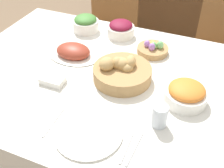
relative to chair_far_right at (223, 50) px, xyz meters
The scene contains 16 objects.
dining_table 1.02m from the chair_far_right, 117.98° to the right, with size 1.71×1.13×0.76m.
chair_far_right is the anchor object (origin of this frame).
chair_far_left 0.91m from the chair_far_right, behind, with size 0.44×0.44×1.00m.
sideboard 1.12m from the chair_far_right, 130.28° to the left, with size 1.12×0.44×0.94m.
bread_basket 1.02m from the chair_far_right, 117.60° to the right, with size 0.29×0.29×0.12m.
egg_basket 0.74m from the chair_far_right, 123.21° to the right, with size 0.17×0.17×0.08m.
ham_platter 1.13m from the chair_far_right, 134.87° to the right, with size 0.30×0.21×0.07m.
green_salad_bowl 1.02m from the chair_far_right, 149.80° to the right, with size 0.16×0.16×0.10m.
carrot_bowl 0.97m from the chair_far_right, 98.18° to the right, with size 0.19×0.19×0.10m.
beet_salad_bowl 0.82m from the chair_far_right, 142.87° to the right, with size 0.17×0.17×0.10m.
dinner_plate 1.36m from the chair_far_right, 109.63° to the right, with size 0.28×0.28×0.01m.
fork 1.42m from the chair_far_right, 115.96° to the right, with size 0.02×0.18×0.00m.
knife 1.31m from the chair_far_right, 102.75° to the right, with size 0.02×0.18×0.00m.
spoon 1.31m from the chair_far_right, 101.44° to the right, with size 0.02×0.18×0.00m.
drinking_cup 1.15m from the chair_far_right, 100.49° to the right, with size 0.07×0.07×0.10m.
butter_dish 1.31m from the chair_far_right, 126.13° to the right, with size 0.12×0.07×0.03m.
Camera 1 is at (0.40, -1.02, 1.63)m, focal length 45.00 mm.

